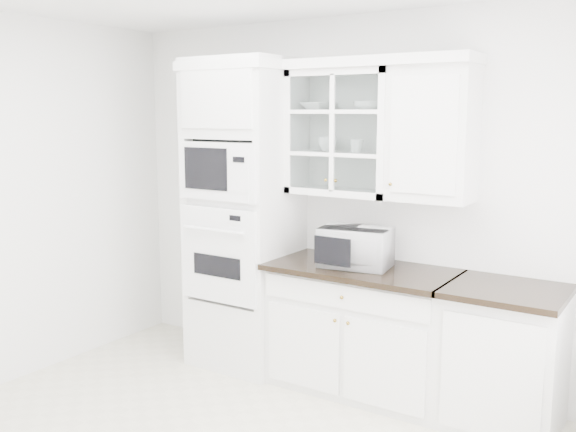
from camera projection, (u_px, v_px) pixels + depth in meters
The scene contains 12 objects.
room_shell at pixel (244, 150), 3.70m from camera, with size 4.00×3.50×2.70m.
oven_column at pixel (244, 215), 5.02m from camera, with size 0.76×0.68×2.40m.
base_cabinet_run at pixel (362, 328), 4.61m from camera, with size 1.32×0.67×0.92m.
extra_base_cabinet at pixel (504, 356), 4.07m from camera, with size 0.72×0.67×0.92m.
upper_cabinet_glass at pixel (343, 133), 4.63m from camera, with size 0.80×0.33×0.90m.
upper_cabinet_solid at pixel (433, 134), 4.27m from camera, with size 0.55×0.33×0.90m, color white.
crown_molding at pixel (330, 64), 4.59m from camera, with size 2.14×0.38×0.07m, color white.
countertop_microwave at pixel (356, 246), 4.52m from camera, with size 0.48×0.40×0.28m, color white.
bowl_a at pixel (319, 106), 4.71m from camera, with size 0.24×0.24×0.06m, color white.
bowl_b at pixel (368, 106), 4.51m from camera, with size 0.20×0.20×0.06m, color white.
cup_a at pixel (328, 144), 4.71m from camera, with size 0.14×0.14×0.11m, color white.
cup_b at pixel (357, 146), 4.58m from camera, with size 0.10×0.10×0.10m, color white.
Camera 1 is at (2.24, -2.55, 1.99)m, focal length 40.00 mm.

